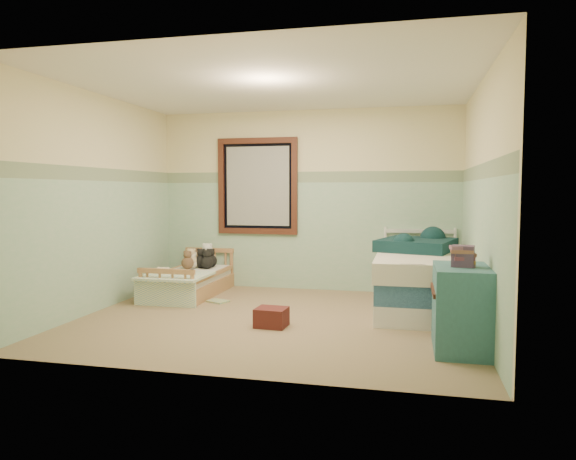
% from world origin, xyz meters
% --- Properties ---
extents(floor, '(4.20, 3.60, 0.02)m').
position_xyz_m(floor, '(0.00, 0.00, -0.01)').
color(floor, '#7E6749').
rests_on(floor, ground).
extents(ceiling, '(4.20, 3.60, 0.02)m').
position_xyz_m(ceiling, '(0.00, 0.00, 2.51)').
color(ceiling, white).
rests_on(ceiling, wall_back).
extents(wall_back, '(4.20, 0.04, 2.50)m').
position_xyz_m(wall_back, '(0.00, 1.80, 1.25)').
color(wall_back, beige).
rests_on(wall_back, floor).
extents(wall_front, '(4.20, 0.04, 2.50)m').
position_xyz_m(wall_front, '(0.00, -1.80, 1.25)').
color(wall_front, beige).
rests_on(wall_front, floor).
extents(wall_left, '(0.04, 3.60, 2.50)m').
position_xyz_m(wall_left, '(-2.10, 0.00, 1.25)').
color(wall_left, beige).
rests_on(wall_left, floor).
extents(wall_right, '(0.04, 3.60, 2.50)m').
position_xyz_m(wall_right, '(2.10, 0.00, 1.25)').
color(wall_right, beige).
rests_on(wall_right, floor).
extents(wainscot_mint, '(4.20, 0.01, 1.50)m').
position_xyz_m(wainscot_mint, '(0.00, 1.79, 0.75)').
color(wainscot_mint, '#8BBA98').
rests_on(wainscot_mint, floor).
extents(border_strip, '(4.20, 0.01, 0.15)m').
position_xyz_m(border_strip, '(0.00, 1.79, 1.57)').
color(border_strip, '#355E3A').
rests_on(border_strip, wall_back).
extents(window_frame, '(1.16, 0.06, 1.36)m').
position_xyz_m(window_frame, '(-0.70, 1.76, 1.45)').
color(window_frame, '#36170F').
rests_on(window_frame, wall_back).
extents(window_blinds, '(0.92, 0.01, 1.12)m').
position_xyz_m(window_blinds, '(-0.70, 1.77, 1.45)').
color(window_blinds, '#BBBBB2').
rests_on(window_blinds, window_frame).
extents(toddler_bed_frame, '(0.74, 1.47, 0.19)m').
position_xyz_m(toddler_bed_frame, '(-1.43, 1.05, 0.09)').
color(toddler_bed_frame, '#9E6846').
rests_on(toddler_bed_frame, floor).
extents(toddler_mattress, '(0.67, 1.41, 0.12)m').
position_xyz_m(toddler_mattress, '(-1.43, 1.05, 0.25)').
color(toddler_mattress, white).
rests_on(toddler_mattress, toddler_bed_frame).
extents(patchwork_quilt, '(0.80, 0.74, 0.03)m').
position_xyz_m(patchwork_quilt, '(-1.43, 0.59, 0.32)').
color(patchwork_quilt, '#7EAEC6').
rests_on(patchwork_quilt, toddler_mattress).
extents(plush_bed_brown, '(0.18, 0.18, 0.18)m').
position_xyz_m(plush_bed_brown, '(-1.58, 1.55, 0.40)').
color(plush_bed_brown, brown).
rests_on(plush_bed_brown, toddler_mattress).
extents(plush_bed_white, '(0.22, 0.22, 0.22)m').
position_xyz_m(plush_bed_white, '(-1.38, 1.55, 0.42)').
color(plush_bed_white, white).
rests_on(plush_bed_white, toddler_mattress).
extents(plush_bed_tan, '(0.19, 0.19, 0.19)m').
position_xyz_m(plush_bed_tan, '(-1.53, 1.33, 0.40)').
color(plush_bed_tan, '#DCBF8A').
rests_on(plush_bed_tan, toddler_mattress).
extents(plush_bed_dark, '(0.18, 0.18, 0.18)m').
position_xyz_m(plush_bed_dark, '(-1.30, 1.33, 0.40)').
color(plush_bed_dark, black).
rests_on(plush_bed_dark, toddler_mattress).
extents(plush_floor_cream, '(0.28, 0.28, 0.28)m').
position_xyz_m(plush_floor_cream, '(-1.65, 0.71, 0.14)').
color(plush_floor_cream, beige).
rests_on(plush_floor_cream, floor).
extents(plush_floor_tan, '(0.22, 0.22, 0.22)m').
position_xyz_m(plush_floor_tan, '(-1.59, 0.94, 0.11)').
color(plush_floor_tan, '#DCBF8A').
rests_on(plush_floor_tan, floor).
extents(twin_bed_frame, '(0.96, 1.92, 0.22)m').
position_xyz_m(twin_bed_frame, '(1.55, 0.82, 0.11)').
color(twin_bed_frame, white).
rests_on(twin_bed_frame, floor).
extents(twin_boxspring, '(0.96, 1.92, 0.22)m').
position_xyz_m(twin_boxspring, '(1.55, 0.82, 0.33)').
color(twin_boxspring, navy).
rests_on(twin_boxspring, twin_bed_frame).
extents(twin_mattress, '(1.00, 1.96, 0.22)m').
position_xyz_m(twin_mattress, '(1.55, 0.82, 0.55)').
color(twin_mattress, beige).
rests_on(twin_mattress, twin_boxspring).
extents(teal_blanket, '(1.03, 1.06, 0.14)m').
position_xyz_m(teal_blanket, '(1.50, 1.12, 0.73)').
color(teal_blanket, '#123136').
rests_on(teal_blanket, twin_mattress).
extents(dresser, '(0.46, 0.74, 0.74)m').
position_xyz_m(dresser, '(1.86, -0.71, 0.37)').
color(dresser, '#34626B').
rests_on(dresser, floor).
extents(book_stack, '(0.20, 0.17, 0.18)m').
position_xyz_m(book_stack, '(1.86, -0.73, 0.83)').
color(book_stack, brown).
rests_on(book_stack, dresser).
extents(red_pillow, '(0.33, 0.29, 0.19)m').
position_xyz_m(red_pillow, '(0.05, -0.31, 0.10)').
color(red_pillow, maroon).
rests_on(red_pillow, floor).
extents(floor_book, '(0.30, 0.26, 0.02)m').
position_xyz_m(floor_book, '(-0.90, 0.67, 0.01)').
color(floor_book, yellow).
rests_on(floor_book, floor).
extents(extra_plush_0, '(0.15, 0.15, 0.15)m').
position_xyz_m(extra_plush_0, '(-1.51, 1.33, 0.39)').
color(extra_plush_0, beige).
rests_on(extra_plush_0, toddler_mattress).
extents(extra_plush_1, '(0.17, 0.17, 0.17)m').
position_xyz_m(extra_plush_1, '(-1.55, 1.24, 0.40)').
color(extra_plush_1, brown).
rests_on(extra_plush_1, toddler_mattress).
extents(extra_plush_2, '(0.16, 0.16, 0.16)m').
position_xyz_m(extra_plush_2, '(-1.57, 1.55, 0.39)').
color(extra_plush_2, '#DCBF8A').
rests_on(extra_plush_2, toddler_mattress).
extents(extra_plush_3, '(0.18, 0.18, 0.18)m').
position_xyz_m(extra_plush_3, '(-1.41, 1.38, 0.40)').
color(extra_plush_3, black).
rests_on(extra_plush_3, toddler_mattress).
extents(extra_plush_4, '(0.18, 0.18, 0.18)m').
position_xyz_m(extra_plush_4, '(-1.31, 1.49, 0.40)').
color(extra_plush_4, black).
rests_on(extra_plush_4, toddler_mattress).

